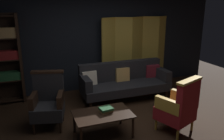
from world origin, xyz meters
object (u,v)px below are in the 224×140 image
(armchair_wing_left, at_px, (48,102))
(velvet_couch, at_px, (124,80))
(book_green_cloth, at_px, (106,109))
(coffee_table, at_px, (103,116))
(armchair_gilt_accent, at_px, (179,107))
(bookshelf, at_px, (0,57))
(folding_screen, at_px, (137,50))
(book_tan_leather, at_px, (106,111))

(armchair_wing_left, bearing_deg, velvet_couch, 21.66)
(book_green_cloth, bearing_deg, coffee_table, -155.88)
(velvet_couch, xyz_separation_m, armchair_gilt_accent, (0.29, -1.77, 0.04))
(bookshelf, relative_size, armchair_wing_left, 1.97)
(folding_screen, bearing_deg, armchair_wing_left, -148.65)
(coffee_table, relative_size, book_green_cloth, 4.58)
(coffee_table, distance_m, book_green_cloth, 0.13)
(coffee_table, height_order, armchair_wing_left, armchair_wing_left)
(folding_screen, relative_size, velvet_couch, 1.01)
(bookshelf, xyz_separation_m, armchair_wing_left, (0.85, -1.47, -0.60))
(armchair_wing_left, height_order, book_tan_leather, armchair_wing_left)
(book_green_cloth, bearing_deg, armchair_wing_left, 144.75)
(bookshelf, xyz_separation_m, book_green_cloth, (1.77, -2.12, -0.60))
(folding_screen, distance_m, armchair_wing_left, 3.08)
(armchair_gilt_accent, height_order, book_green_cloth, armchair_gilt_accent)
(folding_screen, distance_m, book_green_cloth, 2.84)
(coffee_table, distance_m, book_tan_leather, 0.10)
(bookshelf, distance_m, book_tan_leather, 2.83)
(bookshelf, distance_m, velvet_couch, 2.87)
(coffee_table, bearing_deg, velvet_couch, 54.60)
(coffee_table, xyz_separation_m, book_green_cloth, (0.07, 0.03, 0.11))
(velvet_couch, distance_m, coffee_table, 1.74)
(folding_screen, relative_size, bookshelf, 1.05)
(coffee_table, distance_m, armchair_wing_left, 1.09)
(folding_screen, xyz_separation_m, bookshelf, (-3.45, -0.11, 0.10))
(folding_screen, xyz_separation_m, book_green_cloth, (-1.68, -2.23, -0.50))
(bookshelf, bearing_deg, armchair_wing_left, -59.98)
(bookshelf, height_order, coffee_table, bookshelf)
(folding_screen, height_order, bookshelf, bookshelf)
(bookshelf, height_order, armchair_wing_left, bookshelf)
(folding_screen, height_order, armchair_wing_left, folding_screen)
(bookshelf, height_order, book_green_cloth, bookshelf)
(folding_screen, bearing_deg, book_green_cloth, -127.03)
(velvet_couch, relative_size, book_tan_leather, 9.79)
(armchair_gilt_accent, bearing_deg, book_tan_leather, 162.33)
(bookshelf, xyz_separation_m, velvet_couch, (2.70, -0.74, -0.63))
(velvet_couch, bearing_deg, armchair_wing_left, -158.34)
(bookshelf, relative_size, coffee_table, 2.05)
(folding_screen, distance_m, bookshelf, 3.45)
(armchair_wing_left, bearing_deg, folding_screen, 31.35)
(coffee_table, distance_m, armchair_gilt_accent, 1.35)
(book_tan_leather, bearing_deg, velvet_couch, 55.96)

